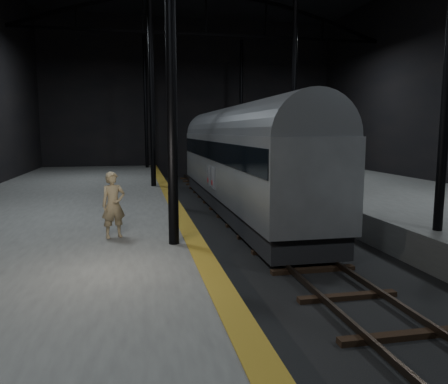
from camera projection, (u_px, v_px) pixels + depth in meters
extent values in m
plane|color=black|center=(269.00, 237.00, 15.88)|extent=(44.00, 44.00, 0.00)
cube|color=#4C4D4A|center=(51.00, 234.00, 14.33)|extent=(9.00, 43.80, 1.00)
cube|color=olive|center=(180.00, 214.00, 15.10)|extent=(0.50, 43.80, 0.01)
cube|color=#3F3328|center=(250.00, 234.00, 15.71)|extent=(0.08, 43.00, 0.14)
cube|color=#3F3328|center=(288.00, 232.00, 16.00)|extent=(0.08, 43.00, 0.14)
cube|color=black|center=(269.00, 236.00, 15.87)|extent=(2.40, 42.00, 0.12)
cylinder|color=black|center=(171.00, 40.00, 10.41)|extent=(0.26, 0.26, 10.00)
cylinder|color=black|center=(152.00, 88.00, 22.06)|extent=(0.26, 0.26, 10.00)
cylinder|color=black|center=(294.00, 91.00, 23.56)|extent=(0.26, 0.26, 10.00)
cylinder|color=black|center=(146.00, 103.00, 33.70)|extent=(0.26, 0.26, 10.00)
cylinder|color=black|center=(241.00, 104.00, 35.20)|extent=(0.26, 0.26, 10.00)
cube|color=black|center=(206.00, 35.00, 28.08)|extent=(23.60, 0.15, 0.18)
cube|color=gray|center=(238.00, 164.00, 20.37)|extent=(2.65, 18.26, 2.74)
cube|color=black|center=(238.00, 200.00, 20.61)|extent=(2.42, 17.90, 0.78)
cube|color=black|center=(238.00, 150.00, 20.28)|extent=(2.70, 17.99, 0.82)
cylinder|color=slate|center=(238.00, 134.00, 20.18)|extent=(2.60, 18.08, 2.60)
cube|color=black|center=(282.00, 240.00, 14.45)|extent=(1.64, 2.01, 0.32)
cube|color=black|center=(214.00, 189.00, 26.86)|extent=(1.64, 2.01, 0.32)
cube|color=silver|center=(213.00, 178.00, 19.29)|extent=(0.04, 0.68, 0.96)
cube|color=silver|center=(209.00, 176.00, 20.36)|extent=(0.04, 0.68, 0.96)
cylinder|color=red|center=(212.00, 183.00, 19.48)|extent=(0.03, 0.24, 0.24)
cylinder|color=red|center=(208.00, 180.00, 20.54)|extent=(0.03, 0.24, 0.24)
imported|color=tan|center=(113.00, 205.00, 11.63)|extent=(0.75, 0.62, 1.77)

